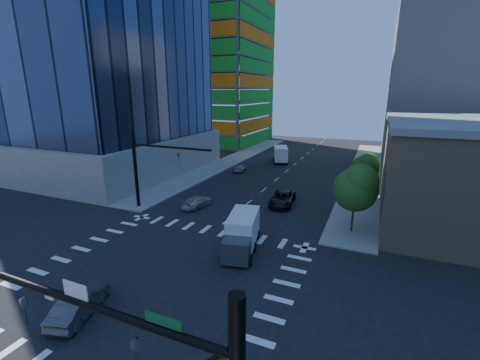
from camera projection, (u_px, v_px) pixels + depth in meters
The scene contains 15 objects.
ground at pixel (158, 277), 23.83m from camera, with size 160.00×160.00×0.00m, color black.
road_markings at pixel (158, 277), 23.83m from camera, with size 20.00×20.00×0.01m, color silver.
sidewalk_ne at pixel (364, 172), 54.48m from camera, with size 5.00×60.00×0.15m, color gray.
sidewalk_nw at pixel (231, 160), 63.99m from camera, with size 5.00×60.00×0.15m, color gray.
construction_building at pixel (213, 46), 82.54m from camera, with size 25.16×34.50×70.60m.
bg_building_ne at pixel (461, 88), 58.54m from camera, with size 24.00×30.00×28.00m, color #68635D.
signal_mast_nw at pixel (145, 163), 36.35m from camera, with size 10.20×0.40×9.00m.
tree_south at pixel (357, 187), 30.09m from camera, with size 4.16×4.16×6.82m.
tree_north at pixel (366, 168), 40.79m from camera, with size 3.54×3.52×5.78m.
car_nb_far at pixel (282, 199), 38.93m from camera, with size 2.60×5.65×1.57m, color black.
car_sb_near at pixel (197, 202), 38.27m from camera, with size 1.82×4.48×1.30m, color #BDBDBD.
car_sb_mid at pixel (240, 167), 55.48m from camera, with size 1.67×4.15×1.41m, color #94989B.
car_sb_cross at pixel (80, 304), 19.64m from camera, with size 1.61×4.61×1.52m, color #434348.
box_truck_near at pixel (241, 237), 27.40m from camera, with size 3.71×6.25×3.07m.
box_truck_far at pixel (280, 155), 62.53m from camera, with size 4.48×6.56×3.17m.
Camera 1 is at (13.90, -16.92, 13.34)m, focal length 24.00 mm.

